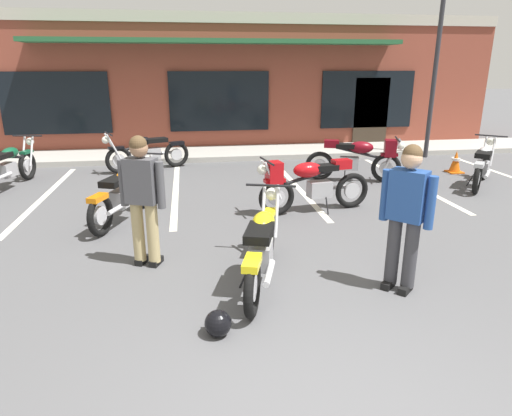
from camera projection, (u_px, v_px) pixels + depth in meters
ground_plane at (265, 252)px, 6.20m from camera, size 80.00×80.00×0.00m
sidewalk_kerb at (223, 153)px, 12.75m from camera, size 22.00×1.80×0.14m
brick_storefront_building at (213, 81)px, 15.60m from camera, size 17.09×6.50×3.89m
painted_stall_lines at (237, 188)px, 9.38m from camera, size 12.85×4.80×0.01m
motorcycle_foreground_classic at (262, 246)px, 5.18m from camera, size 0.94×2.05×0.98m
motorcycle_red_sportbike at (358, 158)px, 9.79m from camera, size 2.04×0.98×0.98m
motorcycle_black_cruiser at (310, 183)px, 7.71m from camera, size 2.10×0.76×0.98m
motorcycle_silver_naked at (483, 165)px, 9.42m from camera, size 1.57×1.73×0.98m
motorcycle_green_cafe_racer at (9, 166)px, 9.29m from camera, size 0.77×2.09×0.98m
motorcycle_orange_scrambler at (147, 151)px, 10.86m from camera, size 2.00×1.08×0.98m
motorcycle_cream_vintage at (124, 193)px, 7.33m from camera, size 1.06×2.01×0.98m
person_in_black_shirt at (142, 194)px, 5.50m from camera, size 0.59×0.38×1.68m
person_in_shorts_foreground at (406, 210)px, 4.89m from camera, size 0.48×0.50×1.68m
helmet_on_pavement at (218, 323)px, 4.24m from camera, size 0.26×0.26×0.26m
traffic_cone at (456, 162)px, 10.68m from camera, size 0.34×0.34×0.53m
parking_lot_lamp_post at (441, 40)px, 11.50m from camera, size 0.24×0.76×4.74m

